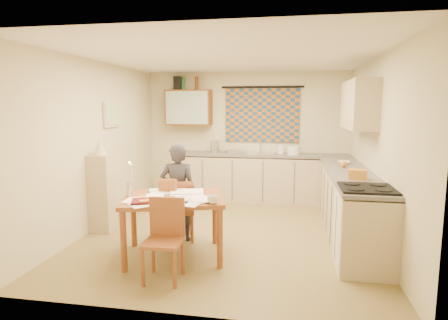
% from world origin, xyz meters
% --- Properties ---
extents(floor, '(4.00, 4.50, 0.02)m').
position_xyz_m(floor, '(0.00, 0.00, -0.01)').
color(floor, olive).
rests_on(floor, ground).
extents(ceiling, '(4.00, 4.50, 0.02)m').
position_xyz_m(ceiling, '(0.00, 0.00, 2.51)').
color(ceiling, white).
rests_on(ceiling, floor).
extents(wall_back, '(4.00, 0.02, 2.50)m').
position_xyz_m(wall_back, '(0.00, 2.26, 1.25)').
color(wall_back, beige).
rests_on(wall_back, floor).
extents(wall_front, '(4.00, 0.02, 2.50)m').
position_xyz_m(wall_front, '(0.00, -2.26, 1.25)').
color(wall_front, beige).
rests_on(wall_front, floor).
extents(wall_left, '(0.02, 4.50, 2.50)m').
position_xyz_m(wall_left, '(-2.01, 0.00, 1.25)').
color(wall_left, beige).
rests_on(wall_left, floor).
extents(wall_right, '(0.02, 4.50, 2.50)m').
position_xyz_m(wall_right, '(2.01, 0.00, 1.25)').
color(wall_right, beige).
rests_on(wall_right, floor).
extents(window_blind, '(1.45, 0.03, 1.05)m').
position_xyz_m(window_blind, '(0.30, 2.22, 1.65)').
color(window_blind, navy).
rests_on(window_blind, wall_back).
extents(curtain_rod, '(1.60, 0.04, 0.04)m').
position_xyz_m(curtain_rod, '(0.30, 2.20, 2.20)').
color(curtain_rod, black).
rests_on(curtain_rod, wall_back).
extents(wall_cabinet, '(0.90, 0.34, 0.70)m').
position_xyz_m(wall_cabinet, '(-1.15, 2.08, 1.80)').
color(wall_cabinet, '#582E0D').
rests_on(wall_cabinet, wall_back).
extents(wall_cabinet_glass, '(0.84, 0.02, 0.64)m').
position_xyz_m(wall_cabinet_glass, '(-1.15, 1.91, 1.80)').
color(wall_cabinet_glass, '#99B2A5').
rests_on(wall_cabinet_glass, wall_back).
extents(upper_cabinet_right, '(0.34, 1.30, 0.70)m').
position_xyz_m(upper_cabinet_right, '(1.83, 0.55, 1.85)').
color(upper_cabinet_right, tan).
rests_on(upper_cabinet_right, wall_right).
extents(framed_print, '(0.04, 0.50, 0.40)m').
position_xyz_m(framed_print, '(-1.97, 0.40, 1.70)').
color(framed_print, beige).
rests_on(framed_print, wall_left).
extents(print_canvas, '(0.01, 0.42, 0.32)m').
position_xyz_m(print_canvas, '(-1.95, 0.40, 1.70)').
color(print_canvas, silver).
rests_on(print_canvas, wall_left).
extents(counter_back, '(3.30, 0.62, 0.92)m').
position_xyz_m(counter_back, '(0.37, 1.95, 0.45)').
color(counter_back, tan).
rests_on(counter_back, floor).
extents(counter_right, '(0.62, 2.95, 0.92)m').
position_xyz_m(counter_right, '(1.70, 0.15, 0.45)').
color(counter_right, tan).
rests_on(counter_right, floor).
extents(stove, '(0.61, 0.61, 0.94)m').
position_xyz_m(stove, '(1.70, -0.96, 0.47)').
color(stove, white).
rests_on(stove, floor).
extents(sink, '(0.61, 0.53, 0.10)m').
position_xyz_m(sink, '(0.30, 1.95, 0.88)').
color(sink, silver).
rests_on(sink, counter_back).
extents(tap, '(0.03, 0.03, 0.28)m').
position_xyz_m(tap, '(0.29, 2.13, 1.06)').
color(tap, silver).
rests_on(tap, counter_back).
extents(dish_rack, '(0.43, 0.40, 0.06)m').
position_xyz_m(dish_rack, '(-0.20, 1.95, 0.95)').
color(dish_rack, silver).
rests_on(dish_rack, counter_back).
extents(kettle, '(0.22, 0.22, 0.24)m').
position_xyz_m(kettle, '(-0.60, 1.95, 1.04)').
color(kettle, silver).
rests_on(kettle, counter_back).
extents(mixing_bowl, '(0.31, 0.31, 0.16)m').
position_xyz_m(mixing_bowl, '(0.93, 1.95, 1.00)').
color(mixing_bowl, white).
rests_on(mixing_bowl, counter_back).
extents(soap_bottle, '(0.14, 0.14, 0.21)m').
position_xyz_m(soap_bottle, '(0.68, 2.00, 1.02)').
color(soap_bottle, white).
rests_on(soap_bottle, counter_back).
extents(bowl, '(0.22, 0.22, 0.05)m').
position_xyz_m(bowl, '(1.70, 0.86, 0.94)').
color(bowl, white).
rests_on(bowl, counter_right).
extents(orange_bag, '(0.24, 0.19, 0.12)m').
position_xyz_m(orange_bag, '(1.70, -0.37, 0.98)').
color(orange_bag, orange).
rests_on(orange_bag, counter_right).
extents(fruit_orange, '(0.10, 0.10, 0.10)m').
position_xyz_m(fruit_orange, '(1.65, 0.54, 0.97)').
color(fruit_orange, orange).
rests_on(fruit_orange, counter_right).
extents(speaker, '(0.20, 0.23, 0.26)m').
position_xyz_m(speaker, '(-1.37, 2.08, 2.28)').
color(speaker, black).
rests_on(speaker, wall_cabinet).
extents(bottle_green, '(0.08, 0.08, 0.26)m').
position_xyz_m(bottle_green, '(-1.27, 2.08, 2.28)').
color(bottle_green, '#195926').
rests_on(bottle_green, wall_cabinet).
extents(bottle_brown, '(0.08, 0.08, 0.26)m').
position_xyz_m(bottle_brown, '(-0.98, 2.08, 2.28)').
color(bottle_brown, '#582E0D').
rests_on(bottle_brown, wall_cabinet).
extents(dining_table, '(1.38, 1.18, 0.75)m').
position_xyz_m(dining_table, '(-0.52, -1.00, 0.38)').
color(dining_table, brown).
rests_on(dining_table, floor).
extents(chair_far, '(0.48, 0.48, 0.85)m').
position_xyz_m(chair_far, '(-0.61, -0.45, 0.26)').
color(chair_far, brown).
rests_on(chair_far, floor).
extents(chair_near, '(0.40, 0.40, 0.86)m').
position_xyz_m(chair_near, '(-0.44, -1.62, 0.27)').
color(chair_near, brown).
rests_on(chair_near, floor).
extents(person, '(0.57, 0.44, 1.34)m').
position_xyz_m(person, '(-0.63, -0.44, 0.67)').
color(person, black).
rests_on(person, floor).
extents(shelf_stand, '(0.32, 0.30, 1.14)m').
position_xyz_m(shelf_stand, '(-1.84, -0.27, 0.57)').
color(shelf_stand, tan).
rests_on(shelf_stand, floor).
extents(lampshade, '(0.20, 0.20, 0.22)m').
position_xyz_m(lampshade, '(-1.84, -0.27, 1.25)').
color(lampshade, beige).
rests_on(lampshade, shelf_stand).
extents(letter_rack, '(0.23, 0.11, 0.16)m').
position_xyz_m(letter_rack, '(-0.67, -0.76, 0.83)').
color(letter_rack, brown).
rests_on(letter_rack, dining_table).
extents(mug, '(0.17, 0.17, 0.10)m').
position_xyz_m(mug, '(0.01, -1.24, 0.80)').
color(mug, white).
rests_on(mug, dining_table).
extents(magazine, '(0.36, 0.39, 0.03)m').
position_xyz_m(magazine, '(-0.90, -1.36, 0.76)').
color(magazine, maroon).
rests_on(magazine, dining_table).
extents(book, '(0.29, 0.33, 0.02)m').
position_xyz_m(book, '(-0.87, -1.21, 0.76)').
color(book, orange).
rests_on(book, dining_table).
extents(orange_box, '(0.14, 0.13, 0.04)m').
position_xyz_m(orange_box, '(-0.74, -1.37, 0.77)').
color(orange_box, orange).
rests_on(orange_box, dining_table).
extents(eyeglasses, '(0.13, 0.05, 0.02)m').
position_xyz_m(eyeglasses, '(-0.33, -1.28, 0.76)').
color(eyeglasses, black).
rests_on(eyeglasses, dining_table).
extents(candle_holder, '(0.08, 0.08, 0.18)m').
position_xyz_m(candle_holder, '(-1.04, -1.10, 0.84)').
color(candle_holder, silver).
rests_on(candle_holder, dining_table).
extents(candle, '(0.03, 0.03, 0.22)m').
position_xyz_m(candle, '(-1.00, -1.11, 1.04)').
color(candle, white).
rests_on(candle, dining_table).
extents(candle_flame, '(0.02, 0.02, 0.02)m').
position_xyz_m(candle_flame, '(-1.03, -1.07, 1.16)').
color(candle_flame, '#FFCC66').
rests_on(candle_flame, dining_table).
extents(papers, '(1.07, 1.01, 0.03)m').
position_xyz_m(papers, '(-0.46, -1.03, 0.76)').
color(papers, white).
rests_on(papers, dining_table).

